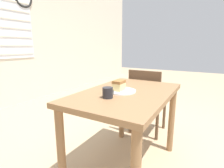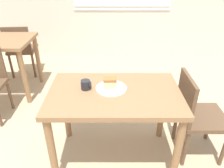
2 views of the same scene
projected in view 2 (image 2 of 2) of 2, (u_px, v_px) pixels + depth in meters
The scene contains 7 objects.
dining_table_near at pixel (114, 103), 1.80m from camera, with size 1.06×0.67×0.72m.
dining_table_far at pixel (2, 51), 2.84m from camera, with size 0.77×0.67×0.76m.
chair_near_window at pixel (196, 114), 1.94m from camera, with size 0.40×0.40×0.81m.
chair_far_opposite at pixel (21, 48), 3.38m from camera, with size 0.44×0.44×0.81m.
plate at pixel (111, 88), 1.78m from camera, with size 0.25×0.25×0.01m.
cake_slice at pixel (110, 82), 1.77m from camera, with size 0.11×0.08×0.08m.
coffee_mug at pixel (86, 85), 1.76m from camera, with size 0.08×0.08×0.08m.
Camera 2 is at (0.04, -1.03, 1.63)m, focal length 35.00 mm.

